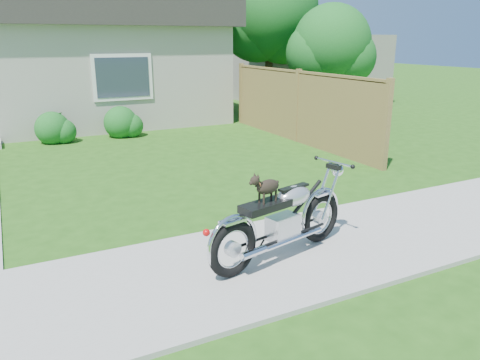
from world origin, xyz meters
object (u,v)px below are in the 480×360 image
motorcycle_with_dog (283,218)px  tree_near (336,48)px  potted_plant_right (57,127)px  house (18,55)px  fence (298,106)px  tree_far (274,16)px

motorcycle_with_dog → tree_near: bearing=35.6°
potted_plant_right → tree_near: bearing=-6.9°
motorcycle_with_dog → house: bearing=87.1°
fence → tree_near: size_ratio=1.78×
tree_far → tree_near: bearing=-82.7°
tree_far → motorcycle_with_dog: size_ratio=2.44×
fence → potted_plant_right: (-5.73, 2.80, -0.54)m
tree_far → potted_plant_right: (-7.89, -2.14, -3.04)m
house → motorcycle_with_dog: 12.38m
fence → tree_near: tree_near is taller
house → fence: size_ratio=1.90×
house → motorcycle_with_dog: house is taller
tree_near → tree_far: bearing=97.3°
house → potted_plant_right: bearing=-80.5°
house → fence: bearing=-44.7°
tree_near → potted_plant_right: (-8.29, 1.00, -1.98)m
fence → tree_near: (2.56, 1.80, 1.44)m
fence → potted_plant_right: fence is taller
tree_far → potted_plant_right: tree_far is taller
fence → motorcycle_with_dog: bearing=-125.0°
motorcycle_with_dog → tree_far: bearing=46.6°
tree_near → house: bearing=153.4°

